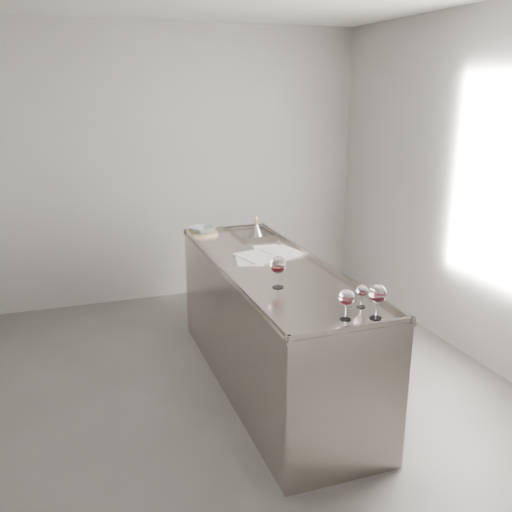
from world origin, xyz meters
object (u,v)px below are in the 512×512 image
object	(u,v)px
wine_glass_middle	(346,298)
ceramic_bowl	(202,229)
wine_funnel	(256,231)
counter	(272,327)
wine_glass_left	(278,266)
notebook	(270,254)
wine_glass_small	(362,292)
wine_glass_right	(377,294)

from	to	relation	value
wine_glass_middle	ceramic_bowl	bearing A→B (deg)	97.48
ceramic_bowl	wine_funnel	xyz separation A→B (m)	(0.41, -0.25, 0.01)
counter	wine_glass_left	size ratio (longest dim) A/B	11.70
wine_glass_left	ceramic_bowl	xyz separation A→B (m)	(-0.12, 1.50, -0.10)
wine_glass_middle	counter	bearing A→B (deg)	92.04
counter	notebook	world-z (taller)	counter
wine_glass_middle	wine_glass_small	bearing A→B (deg)	38.22
wine_glass_small	ceramic_bowl	size ratio (longest dim) A/B	0.64
wine_glass_right	wine_funnel	world-z (taller)	wine_glass_right
wine_glass_middle	notebook	size ratio (longest dim) A/B	0.33
wine_glass_middle	wine_glass_small	world-z (taller)	wine_glass_middle
counter	ceramic_bowl	size ratio (longest dim) A/B	11.44
wine_glass_middle	notebook	world-z (taller)	wine_glass_middle
wine_glass_right	wine_glass_left	bearing A→B (deg)	116.39
wine_glass_left	wine_glass_small	bearing A→B (deg)	-55.20
wine_glass_left	wine_funnel	world-z (taller)	wine_glass_left
wine_glass_small	notebook	bearing A→B (deg)	95.80
ceramic_bowl	wine_glass_middle	bearing A→B (deg)	-82.52
wine_funnel	wine_glass_left	bearing A→B (deg)	-103.19
counter	wine_glass_small	size ratio (longest dim) A/B	17.76
wine_glass_small	notebook	size ratio (longest dim) A/B	0.25
wine_glass_left	wine_funnel	xyz separation A→B (m)	(0.29, 1.25, -0.09)
wine_glass_right	notebook	bearing A→B (deg)	94.76
counter	wine_glass_middle	xyz separation A→B (m)	(0.04, -1.04, 0.59)
wine_glass_small	wine_funnel	bearing A→B (deg)	91.38
wine_glass_right	ceramic_bowl	world-z (taller)	wine_glass_right
wine_glass_small	notebook	distance (m)	1.19
counter	wine_glass_right	size ratio (longest dim) A/B	12.05
wine_glass_right	wine_funnel	xyz separation A→B (m)	(-0.03, 1.91, -0.08)
wine_funnel	wine_glass_small	bearing A→B (deg)	-88.62
ceramic_bowl	wine_glass_small	bearing A→B (deg)	-77.11
notebook	wine_glass_left	bearing A→B (deg)	-120.92
wine_glass_middle	wine_glass_right	distance (m)	0.17
counter	wine_glass_small	xyz separation A→B (m)	(0.21, -0.90, 0.56)
wine_glass_middle	notebook	xyz separation A→B (m)	(0.05, 1.32, -0.12)
wine_glass_small	notebook	world-z (taller)	wine_glass_small
wine_glass_middle	wine_glass_right	size ratio (longest dim) A/B	0.88
wine_glass_left	wine_glass_middle	size ratio (longest dim) A/B	1.17
notebook	wine_funnel	bearing A→B (deg)	67.82
wine_glass_left	wine_glass_small	size ratio (longest dim) A/B	1.52
wine_glass_small	wine_funnel	xyz separation A→B (m)	(-0.04, 1.73, -0.04)
wine_glass_left	wine_funnel	size ratio (longest dim) A/B	1.08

